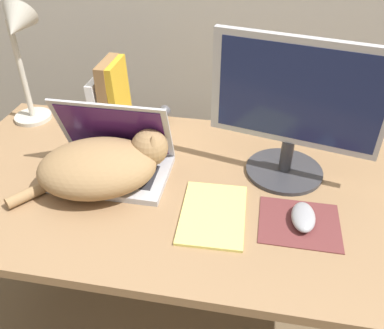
% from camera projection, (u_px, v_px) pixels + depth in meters
% --- Properties ---
extents(desk, '(1.48, 0.76, 0.71)m').
position_uv_depth(desk, '(190.00, 201.00, 1.21)').
color(desk, '#93704C').
rests_on(desk, ground_plane).
extents(laptop, '(0.34, 0.23, 0.22)m').
position_uv_depth(laptop, '(111.00, 160.00, 1.20)').
color(laptop, '#B7B7BC').
rests_on(laptop, desk).
extents(cat, '(0.41, 0.33, 0.15)m').
position_uv_depth(cat, '(103.00, 165.00, 1.13)').
color(cat, '#99754C').
rests_on(cat, desk).
extents(external_monitor, '(0.46, 0.23, 0.41)m').
position_uv_depth(external_monitor, '(294.00, 109.00, 1.09)').
color(external_monitor, '#333338').
rests_on(external_monitor, desk).
extents(mousepad, '(0.20, 0.18, 0.00)m').
position_uv_depth(mousepad, '(299.00, 223.00, 1.04)').
color(mousepad, brown).
rests_on(mousepad, desk).
extents(computer_mouse, '(0.06, 0.11, 0.03)m').
position_uv_depth(computer_mouse, '(303.00, 217.00, 1.03)').
color(computer_mouse, '#99999E').
rests_on(computer_mouse, mousepad).
extents(book_row, '(0.10, 0.16, 0.24)m').
position_uv_depth(book_row, '(110.00, 97.00, 1.38)').
color(book_row, white).
rests_on(book_row, desk).
extents(desk_lamp, '(0.17, 0.17, 0.43)m').
position_uv_depth(desk_lamp, '(20.00, 46.00, 1.29)').
color(desk_lamp, beige).
rests_on(desk_lamp, desk).
extents(notepad, '(0.18, 0.25, 0.01)m').
position_uv_depth(notepad, '(213.00, 214.00, 1.06)').
color(notepad, '#E5DB6B').
rests_on(notepad, desk).
extents(webcam, '(0.04, 0.04, 0.07)m').
position_uv_depth(webcam, '(165.00, 112.00, 1.44)').
color(webcam, '#232328').
rests_on(webcam, desk).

